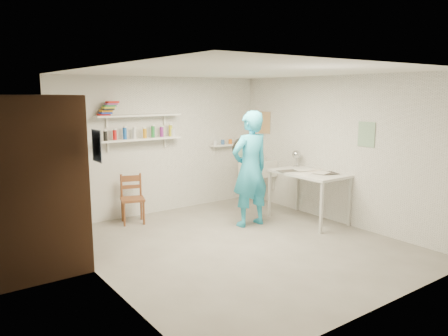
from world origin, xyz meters
TOP-DOWN VIEW (x-y plane):
  - floor at (0.00, 0.00)m, footprint 4.00×4.50m
  - ceiling at (0.00, 0.00)m, footprint 4.00×4.50m
  - wall_back at (0.00, 2.26)m, footprint 4.00×0.02m
  - wall_front at (0.00, -2.26)m, footprint 4.00×0.02m
  - wall_left at (-2.01, 0.00)m, footprint 0.02×4.50m
  - wall_right at (2.01, 0.00)m, footprint 0.02×4.50m
  - doorway_recess at (-1.99, 1.05)m, footprint 0.02×0.90m
  - corridor_box at (-2.70, 1.05)m, footprint 1.40×1.50m
  - door_lintel at (-1.97, 1.05)m, footprint 0.06×1.05m
  - door_jamb_near at (-1.97, 0.55)m, footprint 0.06×0.10m
  - door_jamb_far at (-1.97, 1.55)m, footprint 0.06×0.10m
  - shelf_lower at (-0.50, 2.13)m, footprint 1.50×0.22m
  - shelf_upper at (-0.50, 2.13)m, footprint 1.50×0.22m
  - ledge_shelf at (1.35, 2.17)m, footprint 0.70×0.14m
  - poster_left at (-1.99, 0.05)m, footprint 0.01×0.28m
  - poster_right_a at (1.99, 1.80)m, footprint 0.01×0.34m
  - poster_right_b at (1.99, -0.55)m, footprint 0.01×0.30m
  - belfast_sink at (1.75, 1.70)m, footprint 0.48×0.60m
  - man at (0.70, 0.66)m, footprint 0.69×0.46m
  - wall_clock at (0.70, 0.88)m, footprint 0.33×0.05m
  - wooden_chair at (-0.78, 1.88)m, footprint 0.46×0.45m
  - work_table at (1.64, 0.27)m, footprint 0.75×1.25m
  - desk_lamp at (1.85, 0.77)m, footprint 0.16×0.16m
  - spray_cans at (-0.50, 2.13)m, footprint 1.29×0.06m
  - book_stack at (-1.03, 2.13)m, footprint 0.32×0.14m
  - ledge_pots at (1.35, 2.17)m, footprint 0.48×0.07m
  - papers at (1.64, 0.27)m, footprint 0.30×0.22m

SIDE VIEW (x-z plane):
  - floor at x=0.00m, z-range -0.02..0.00m
  - wooden_chair at x=-0.78m, z-range 0.00..0.80m
  - work_table at x=1.64m, z-range 0.00..0.83m
  - belfast_sink at x=1.75m, z-range 0.55..0.85m
  - papers at x=1.64m, z-range 0.83..0.86m
  - man at x=0.70m, z-range 0.00..1.85m
  - doorway_recess at x=-1.99m, z-range 0.00..2.00m
  - door_jamb_near at x=-1.97m, z-range 0.00..2.00m
  - door_jamb_far at x=-1.97m, z-range 0.00..2.00m
  - corridor_box at x=-2.70m, z-range 0.00..2.10m
  - desk_lamp at x=1.85m, z-range 0.97..1.13m
  - ledge_shelf at x=1.35m, z-range 1.11..1.14m
  - ledge_pots at x=1.35m, z-range 1.14..1.22m
  - wall_back at x=0.00m, z-range 0.00..2.40m
  - wall_front at x=0.00m, z-range 0.00..2.40m
  - wall_left at x=-2.01m, z-range 0.00..2.40m
  - wall_right at x=2.01m, z-range 0.00..2.40m
  - wall_clock at x=0.70m, z-range 1.07..1.40m
  - shelf_lower at x=-0.50m, z-range 1.34..1.36m
  - spray_cans at x=-0.50m, z-range 1.36..1.53m
  - poster_right_b at x=1.99m, z-range 1.31..1.69m
  - poster_left at x=-1.99m, z-range 1.37..1.73m
  - poster_right_a at x=1.99m, z-range 1.34..1.76m
  - shelf_upper at x=-0.50m, z-range 1.74..1.76m
  - book_stack at x=-1.03m, z-range 1.77..1.99m
  - door_lintel at x=-1.97m, z-range 2.00..2.10m
  - ceiling at x=0.00m, z-range 2.40..2.42m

